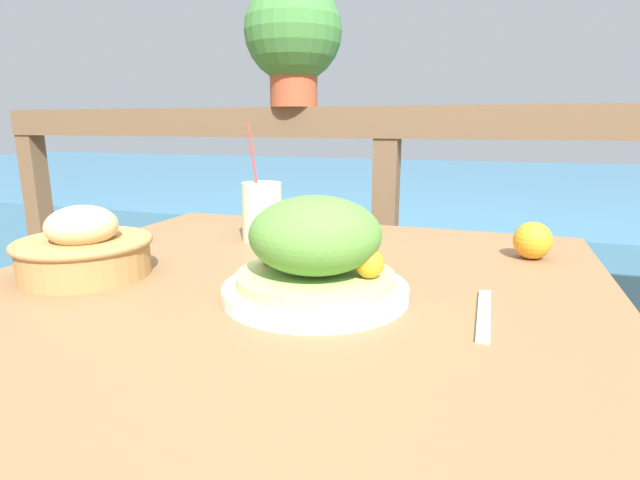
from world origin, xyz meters
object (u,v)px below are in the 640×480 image
Objects in this scene: bread_basket at (84,249)px; potted_plant at (293,36)px; salad_plate at (315,255)px; drink_glass at (262,211)px.

bread_basket is 0.96m from potted_plant.
potted_plant is (-0.36, 0.82, 0.43)m from salad_plate.
potted_plant reaches higher than bread_basket.
bread_basket is at bearing -91.91° from potted_plant.
salad_plate is at bearing 3.12° from bread_basket.
drink_glass is at bearing -75.56° from potted_plant.
drink_glass is (-0.23, 0.30, -0.00)m from salad_plate.
salad_plate reaches higher than bread_basket.
potted_plant reaches higher than drink_glass.
potted_plant is at bearing 113.58° from salad_plate.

